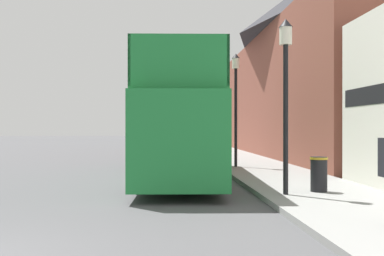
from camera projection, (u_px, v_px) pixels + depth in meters
The scene contains 8 objects.
ground_plane at pixel (106, 159), 26.63m from camera, with size 144.00×144.00×0.00m, color #4C4C4F.
sidewalk at pixel (242, 161), 24.15m from camera, with size 3.49×108.00×0.14m.
brick_terrace_rear at pixel (307, 70), 28.03m from camera, with size 6.00×24.18×10.93m.
tour_bus at pixel (180, 128), 16.17m from camera, with size 3.05×10.89×4.18m.
parked_car_ahead_of_bus at pixel (188, 149), 24.05m from camera, with size 1.85×4.04×1.57m.
lamp_post_nearest at pixel (286, 73), 11.52m from camera, with size 0.35×0.35×4.52m.
lamp_post_second at pixel (236, 89), 19.70m from camera, with size 0.35×0.35×4.98m.
litter_bin at pixel (319, 173), 12.04m from camera, with size 0.48×0.48×0.93m.
Camera 1 is at (3.27, -5.91, 1.86)m, focal length 42.00 mm.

